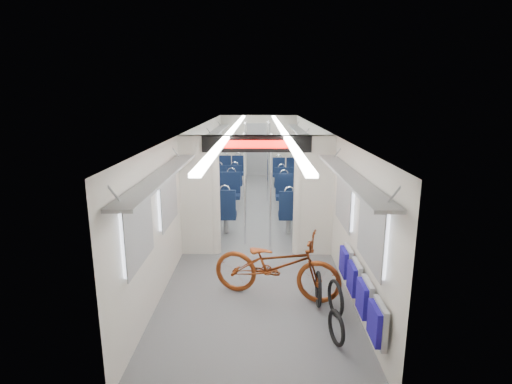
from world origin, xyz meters
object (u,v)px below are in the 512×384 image
Objects in this scene: seat_bay_far_right at (287,176)px; stanchion_far_right at (268,162)px; bicycle at (276,265)px; stanchion_far_left at (246,164)px; bike_hoop_a at (336,329)px; bike_hoop_c at (318,291)px; flip_bench at (359,288)px; seat_bay_near_left at (219,199)px; stanchion_near_right at (271,192)px; seat_bay_far_left at (229,174)px; seat_bay_near_right at (296,200)px; bike_hoop_b at (335,300)px; stanchion_near_left at (245,190)px.

stanchion_far_right is at bearing -120.43° from seat_bay_far_right.
stanchion_far_left is (-0.66, 5.45, 0.63)m from bicycle.
bike_hoop_c is at bearing 95.46° from bike_hoop_a.
seat_bay_near_left reaches higher than flip_bench.
stanchion_near_right is (-1.08, 2.94, 0.57)m from flip_bench.
bicycle is 0.85× the size of stanchion_near_right.
bike_hoop_a is 0.86× the size of bike_hoop_c.
bicycle is at bearing -71.94° from seat_bay_near_left.
seat_bay_near_left is at bearing 124.73° from stanchion_near_right.
stanchion_far_right is at bearing 27.12° from stanchion_far_left.
stanchion_far_right reaches higher than flip_bench.
bike_hoop_a is 5.42m from seat_bay_near_left.
seat_bay_near_left reaches higher than seat_bay_far_left.
bicycle is 3.83m from seat_bay_near_right.
bike_hoop_b is at bearing -82.44° from stanchion_far_right.
stanchion_far_right is (-0.66, -1.12, 0.62)m from seat_bay_far_right.
stanchion_near_left reaches higher than seat_bay_far_left.
stanchion_far_left is at bearing 127.47° from seat_bay_near_right.
seat_bay_near_left is 0.96× the size of stanchion_far_left.
stanchion_near_left is (-1.36, 2.78, 0.91)m from bike_hoop_b.
seat_bay_far_right is (0.02, 7.17, 0.29)m from bike_hoop_c.
stanchion_near_left reaches higher than bike_hoop_c.
bike_hoop_a is at bearing -89.49° from seat_bay_far_right.
bicycle is 1.43m from bike_hoop_a.
stanchion_far_left is at bearing 70.05° from seat_bay_near_left.
seat_bay_near_left is (-1.85, 4.11, 0.32)m from bike_hoop_c.
seat_bay_far_left is at bearing 25.53° from bicycle.
seat_bay_near_left reaches higher than bike_hoop_a.
stanchion_near_right is at bearing 102.52° from bike_hoop_a.
seat_bay_near_right is at bearing 90.82° from bike_hoop_a.
bike_hoop_c is (-0.44, 0.58, -0.34)m from flip_bench.
stanchion_near_right is (1.21, -1.74, 0.59)m from seat_bay_near_left.
seat_bay_near_right reaches higher than flip_bench.
bike_hoop_a is at bearing -84.04° from stanchion_far_right.
seat_bay_far_right is (-0.18, 7.44, 0.29)m from bike_hoop_b.
bicycle reaches higher than bike_hoop_c.
seat_bay_near_left is 0.96× the size of stanchion_far_right.
seat_bay_near_right is at bearing -60.95° from seat_bay_far_left.
bike_hoop_c is at bearing -77.57° from stanchion_far_left.
stanchion_far_left is at bearing 102.43° from bike_hoop_c.
seat_bay_near_left is at bearing 114.27° from bike_hoop_c.
stanchion_near_left is at bearing 116.11° from bike_hoop_b.
seat_bay_far_left is 1.93m from stanchion_far_right.
seat_bay_far_right is at bearing 90.00° from seat_bay_near_right.
bike_hoop_b is 0.26× the size of seat_bay_far_left.
stanchion_near_left is at bearing 29.72° from bicycle.
bike_hoop_a is 0.20× the size of stanchion_far_left.
stanchion_near_right reaches higher than bicycle.
bicycle is 4.03m from seat_bay_near_left.
seat_bay_far_right is at bearing 89.86° from bike_hoop_c.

